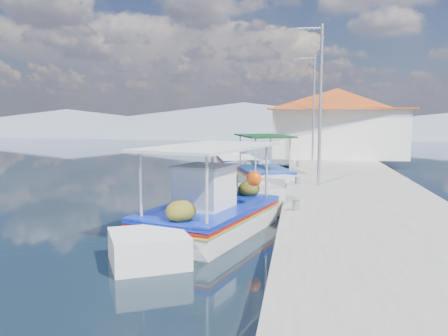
# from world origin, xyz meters

# --- Properties ---
(ground) EXTENTS (160.00, 160.00, 0.00)m
(ground) POSITION_xyz_m (0.00, 0.00, 0.00)
(ground) COLOR black
(ground) RESTS_ON ground
(quay) EXTENTS (5.00, 44.00, 0.50)m
(quay) POSITION_xyz_m (5.90, 6.00, 0.25)
(quay) COLOR #9E9A94
(quay) RESTS_ON ground
(bollards) EXTENTS (0.20, 17.20, 0.30)m
(bollards) POSITION_xyz_m (3.80, 5.25, 0.65)
(bollards) COLOR #A5A8AD
(bollards) RESTS_ON quay
(main_caique) EXTENTS (3.77, 7.61, 2.61)m
(main_caique) POSITION_xyz_m (1.53, -3.82, 0.50)
(main_caique) COLOR silver
(main_caique) RESTS_ON ground
(caique_green_canopy) EXTENTS (3.43, 6.25, 2.49)m
(caique_green_canopy) POSITION_xyz_m (2.25, 5.45, 0.37)
(caique_green_canopy) COLOR silver
(caique_green_canopy) RESTS_ON ground
(caique_blue_hull) EXTENTS (3.15, 6.41, 1.19)m
(caique_blue_hull) POSITION_xyz_m (0.32, 10.17, 0.32)
(caique_blue_hull) COLOR silver
(caique_blue_hull) RESTS_ON ground
(harbor_building) EXTENTS (10.49, 10.49, 4.40)m
(harbor_building) POSITION_xyz_m (6.20, 15.00, 2.78)
(harbor_building) COLOR white
(harbor_building) RESTS_ON quay
(lamp_post_near) EXTENTS (1.21, 0.14, 6.00)m
(lamp_post_near) POSITION_xyz_m (4.51, 2.00, 3.85)
(lamp_post_near) COLOR #A5A8AD
(lamp_post_near) RESTS_ON quay
(lamp_post_far) EXTENTS (1.21, 0.14, 6.00)m
(lamp_post_far) POSITION_xyz_m (4.51, 11.00, 3.85)
(lamp_post_far) COLOR #A5A8AD
(lamp_post_far) RESTS_ON quay
(mountain_ridge) EXTENTS (171.40, 96.00, 5.50)m
(mountain_ridge) POSITION_xyz_m (6.54, 56.00, 2.04)
(mountain_ridge) COLOR slate
(mountain_ridge) RESTS_ON ground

